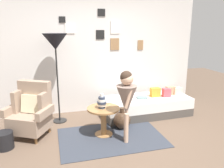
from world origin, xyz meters
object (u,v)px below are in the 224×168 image
object	(u,v)px
daybed	(146,106)
demijohn_near	(122,120)
person_child	(127,97)
floor_lamp	(55,44)
side_table	(104,115)
magazine_basket	(4,140)
book_on_daybed	(142,97)
armchair	(31,112)
vase_striped	(102,102)

from	to	relation	value
daybed	demijohn_near	distance (m)	0.90
person_child	demijohn_near	xyz separation A→B (m)	(0.09, 0.51, -0.63)
floor_lamp	person_child	bearing A→B (deg)	-48.19
side_table	demijohn_near	bearing A→B (deg)	23.23
person_child	magazine_basket	world-z (taller)	person_child
floor_lamp	book_on_daybed	distance (m)	2.11
side_table	person_child	distance (m)	0.63
book_on_daybed	magazine_basket	world-z (taller)	book_on_daybed
armchair	side_table	bearing A→B (deg)	-15.83
armchair	demijohn_near	bearing A→B (deg)	-6.23
armchair	book_on_daybed	bearing A→B (deg)	8.29
magazine_basket	daybed	bearing A→B (deg)	14.99
daybed	side_table	xyz separation A→B (m)	(-1.13, -0.70, 0.18)
armchair	vase_striped	distance (m)	1.28
person_child	book_on_daybed	distance (m)	1.30
magazine_basket	armchair	bearing A→B (deg)	44.35
side_table	demijohn_near	world-z (taller)	side_table
vase_striped	magazine_basket	xyz separation A→B (m)	(-1.62, -0.04, -0.49)
armchair	floor_lamp	xyz separation A→B (m)	(0.50, 0.48, 1.14)
person_child	vase_striped	bearing A→B (deg)	135.70
magazine_basket	vase_striped	bearing A→B (deg)	1.41
floor_lamp	magazine_basket	world-z (taller)	floor_lamp
side_table	person_child	world-z (taller)	person_child
demijohn_near	side_table	bearing A→B (deg)	-156.77
side_table	magazine_basket	distance (m)	1.67
person_child	book_on_daybed	world-z (taller)	person_child
side_table	book_on_daybed	xyz separation A→B (m)	(1.02, 0.68, 0.04)
armchair	side_table	distance (m)	1.29
daybed	book_on_daybed	world-z (taller)	book_on_daybed
armchair	magazine_basket	bearing A→B (deg)	-135.65
side_table	vase_striped	size ratio (longest dim) A/B	2.18
demijohn_near	book_on_daybed	bearing A→B (deg)	39.61
book_on_daybed	demijohn_near	distance (m)	0.83
daybed	floor_lamp	bearing A→B (deg)	175.85
floor_lamp	demijohn_near	xyz separation A→B (m)	(1.14, -0.66, -1.41)
armchair	side_table	world-z (taller)	armchair
armchair	demijohn_near	size ratio (longest dim) A/B	2.32
magazine_basket	book_on_daybed	bearing A→B (deg)	15.26
vase_striped	demijohn_near	world-z (taller)	vase_striped
magazine_basket	side_table	bearing A→B (deg)	1.62
daybed	person_child	size ratio (longest dim) A/B	1.56
floor_lamp	book_on_daybed	bearing A→B (deg)	-5.01
book_on_daybed	demijohn_near	bearing A→B (deg)	-140.39
daybed	side_table	bearing A→B (deg)	-148.37
floor_lamp	daybed	bearing A→B (deg)	-4.15
vase_striped	book_on_daybed	world-z (taller)	vase_striped
side_table	vase_striped	distance (m)	0.26
armchair	book_on_daybed	size ratio (longest dim) A/B	4.41
armchair	vase_striped	world-z (taller)	armchair
daybed	book_on_daybed	distance (m)	0.25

